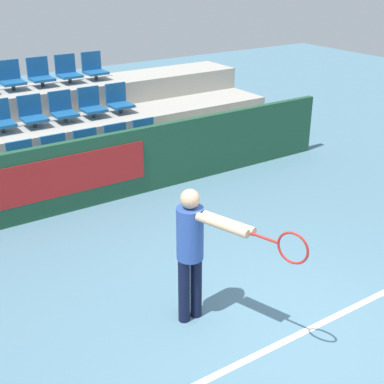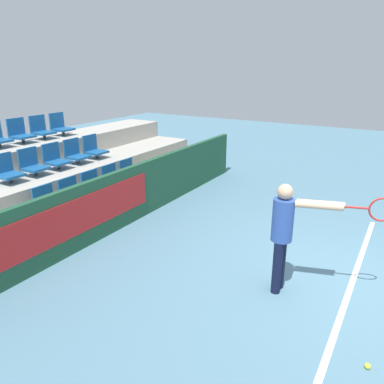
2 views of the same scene
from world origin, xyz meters
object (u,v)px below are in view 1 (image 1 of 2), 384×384
Objects in this scene: stadium_chair_1 at (57,155)px; stadium_chair_2 at (89,149)px; stadium_chair_14 at (94,68)px; tennis_player at (196,245)px; stadium_chair_7 at (63,109)px; stadium_chair_5 at (0,119)px; stadium_chair_6 at (32,114)px; stadium_chair_11 at (11,78)px; stadium_chair_0 at (23,162)px; stadium_chair_3 at (119,143)px; stadium_chair_13 at (68,71)px; stadium_chair_8 at (92,105)px; stadium_chair_9 at (119,100)px; stadium_chair_4 at (147,137)px; stadium_chair_12 at (40,74)px.

stadium_chair_2 is (0.57, 0.00, 0.00)m from stadium_chair_1.
stadium_chair_14 is 0.35× the size of tennis_player.
stadium_chair_7 is 1.65m from stadium_chair_14.
stadium_chair_5 is (-1.15, 1.09, 0.46)m from stadium_chair_2.
stadium_chair_11 is at bearing 90.00° from stadium_chair_6.
stadium_chair_6 is at bearing 0.00° from stadium_chair_5.
stadium_chair_0 is 1.00× the size of stadium_chair_1.
stadium_chair_6 is (0.00, 1.09, 0.46)m from stadium_chair_1.
stadium_chair_6 is (0.57, 0.00, 0.00)m from stadium_chair_5.
stadium_chair_2 is (1.15, 0.00, 0.00)m from stadium_chair_0.
stadium_chair_14 reaches higher than stadium_chair_3.
stadium_chair_0 and stadium_chair_1 have the same top height.
stadium_chair_0 is 1.00× the size of stadium_chair_13.
stadium_chair_3 is (0.57, 0.00, 0.00)m from stadium_chair_2.
stadium_chair_13 is (1.15, 2.18, 0.91)m from stadium_chair_1.
stadium_chair_6 is at bearing -136.49° from stadium_chair_13.
stadium_chair_0 is 2.09m from stadium_chair_8.
stadium_chair_0 is at bearing -147.67° from stadium_chair_8.
stadium_chair_9 is 5.58m from tennis_player.
stadium_chair_6 is (-0.57, 1.09, 0.46)m from stadium_chair_2.
stadium_chair_7 is at bearing 180.00° from stadium_chair_8.
stadium_chair_4 is at bearing 0.00° from stadium_chair_3.
stadium_chair_9 is at bearing 43.51° from stadium_chair_2.
tennis_player reaches higher than stadium_chair_9.
stadium_chair_3 is 1.00× the size of stadium_chair_4.
stadium_chair_4 is 2.09m from stadium_chair_6.
stadium_chair_2 is 1.00× the size of stadium_chair_11.
stadium_chair_0 is at bearing 180.00° from stadium_chair_4.
stadium_chair_3 is at bearing 0.00° from stadium_chair_1.
stadium_chair_11 is at bearing 136.49° from stadium_chair_8.
stadium_chair_11 is 1.00× the size of stadium_chair_13.
stadium_chair_9 is (0.57, 0.00, 0.00)m from stadium_chair_8.
stadium_chair_7 is at bearing -117.78° from stadium_chair_13.
tennis_player reaches higher than stadium_chair_3.
stadium_chair_12 and stadium_chair_13 have the same top height.
tennis_player is at bearing -84.13° from stadium_chair_5.
stadium_chair_9 is at bearing 54.08° from tennis_player.
stadium_chair_11 is (-1.15, 2.18, 0.91)m from stadium_chair_3.
stadium_chair_4 is (1.72, 0.00, 0.00)m from stadium_chair_1.
stadium_chair_7 is at bearing 90.00° from stadium_chair_2.
stadium_chair_14 reaches higher than stadium_chair_2.
stadium_chair_9 is (1.72, 0.00, 0.00)m from stadium_chair_6.
stadium_chair_3 is at bearing -90.00° from stadium_chair_8.
stadium_chair_12 is at bearing 117.78° from stadium_chair_4.
stadium_chair_3 is 1.00× the size of stadium_chair_14.
stadium_chair_9 is at bearing 25.39° from stadium_chair_0.
stadium_chair_6 is 1.18m from stadium_chair_11.
stadium_chair_1 is at bearing -147.67° from stadium_chair_9.
stadium_chair_8 is at bearing 0.00° from stadium_chair_5.
stadium_chair_13 reaches higher than stadium_chair_8.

